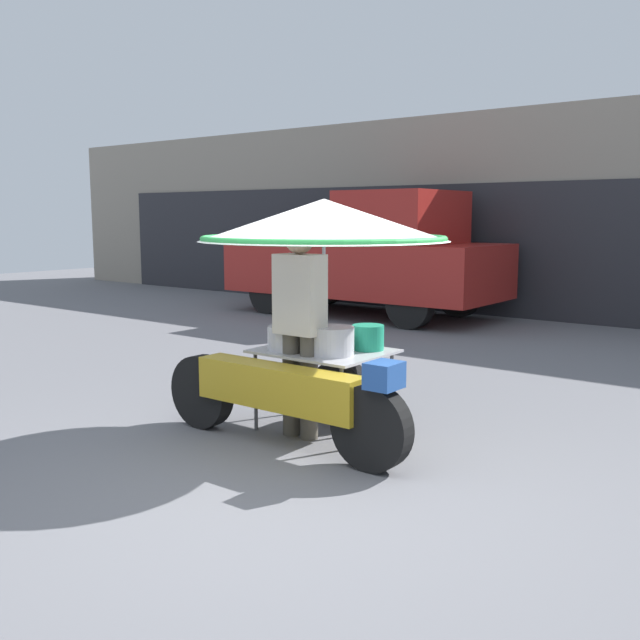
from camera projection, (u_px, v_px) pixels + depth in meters
The scene contains 4 objects.
ground_plane at pixel (290, 487), 4.60m from camera, with size 36.00×36.00×0.00m, color slate.
vendor_motorcycle_cart at pixel (319, 252), 5.59m from camera, with size 2.28×1.99×1.87m.
vendor_person at pixel (300, 319), 5.53m from camera, with size 0.38×0.22×1.67m.
pickup_truck at pixel (369, 258), 12.37m from camera, with size 4.86×1.99×2.15m.
Camera 1 is at (2.83, -3.37, 1.74)m, focal length 40.00 mm.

